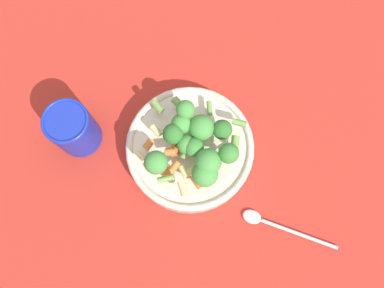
% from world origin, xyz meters
% --- Properties ---
extents(ground_plane, '(3.00, 3.00, 0.00)m').
position_xyz_m(ground_plane, '(0.00, 0.00, 0.00)').
color(ground_plane, '#B72D23').
extents(bowl, '(0.24, 0.24, 0.05)m').
position_xyz_m(bowl, '(0.00, 0.00, 0.03)').
color(bowl, beige).
rests_on(bowl, ground_plane).
extents(pasta_salad, '(0.21, 0.19, 0.08)m').
position_xyz_m(pasta_salad, '(0.01, -0.01, 0.09)').
color(pasta_salad, '#8CB766').
rests_on(pasta_salad, bowl).
extents(cup, '(0.08, 0.08, 0.11)m').
position_xyz_m(cup, '(-0.22, 0.04, 0.05)').
color(cup, '#192DAD').
rests_on(cup, ground_plane).
extents(spoon, '(0.18, 0.08, 0.01)m').
position_xyz_m(spoon, '(0.15, -0.15, 0.01)').
color(spoon, silver).
rests_on(spoon, ground_plane).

